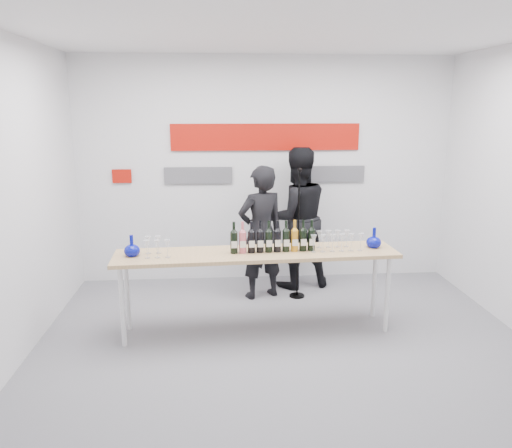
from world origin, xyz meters
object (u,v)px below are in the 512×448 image
tasting_table (257,258)px  mic_stand (298,259)px  presenter_right (296,218)px  presenter_left (261,233)px

tasting_table → mic_stand: bearing=55.2°
tasting_table → presenter_right: bearing=62.3°
presenter_right → tasting_table: bearing=54.0°
presenter_right → mic_stand: size_ratio=1.13×
presenter_left → mic_stand: (0.46, -0.05, -0.33)m
presenter_left → presenter_right: size_ratio=0.90×
tasting_table → presenter_right: presenter_right is taller
presenter_left → presenter_right: (0.50, 0.37, 0.09)m
presenter_left → presenter_right: bearing=-165.4°
tasting_table → presenter_right: size_ratio=1.60×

